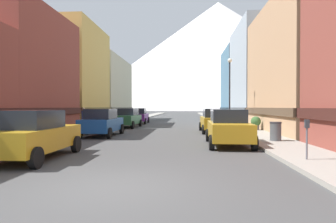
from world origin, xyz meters
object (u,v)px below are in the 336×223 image
at_px(car_left_2, 127,118).
at_px(parking_meter_near, 307,134).
at_px(pedestrian_0, 84,119).
at_px(trash_bin_right, 276,131).
at_px(streetlamp_right, 230,82).
at_px(car_left_3, 139,116).
at_px(car_right_0, 228,127).
at_px(car_left_0, 34,134).
at_px(car_left_1, 102,122).
at_px(car_right_1, 214,120).
at_px(potted_plant_0, 256,122).

height_order(car_left_2, parking_meter_near, car_left_2).
bearing_deg(pedestrian_0, trash_bin_right, -27.86).
bearing_deg(streetlamp_right, pedestrian_0, -166.49).
bearing_deg(trash_bin_right, car_left_3, 119.84).
relative_size(car_right_0, trash_bin_right, 4.53).
height_order(car_left_0, car_left_1, same).
xyz_separation_m(car_left_1, car_left_3, (0.00, 14.44, 0.00)).
xyz_separation_m(car_left_1, car_right_1, (7.60, 3.26, 0.00)).
height_order(car_left_2, trash_bin_right, car_left_2).
distance_m(car_left_2, trash_bin_right, 15.15).
relative_size(car_left_1, car_left_2, 0.98).
bearing_deg(pedestrian_0, car_left_1, -54.29).
bearing_deg(streetlamp_right, car_left_3, 137.98).
relative_size(car_right_0, streetlamp_right, 0.76).
height_order(car_left_1, potted_plant_0, car_left_1).
bearing_deg(streetlamp_right, parking_meter_near, -88.46).
height_order(car_right_0, potted_plant_0, car_right_0).
bearing_deg(parking_meter_near, car_left_3, 112.44).
distance_m(car_left_3, potted_plant_0, 15.10).
distance_m(trash_bin_right, potted_plant_0, 7.17).
distance_m(parking_meter_near, streetlamp_right, 15.17).
height_order(car_left_3, car_right_1, same).
bearing_deg(car_right_0, pedestrian_0, 143.19).
xyz_separation_m(car_left_0, streetlamp_right, (9.15, 14.65, 3.09)).
bearing_deg(car_right_0, potted_plant_0, 68.21).
bearing_deg(streetlamp_right, trash_bin_right, -83.96).
bearing_deg(car_left_0, pedestrian_0, 101.67).
xyz_separation_m(car_right_1, trash_bin_right, (2.55, -6.51, -0.26)).
relative_size(parking_meter_near, pedestrian_0, 0.78).
relative_size(car_right_1, potted_plant_0, 4.29).
bearing_deg(parking_meter_near, car_left_1, 137.74).
relative_size(car_left_3, trash_bin_right, 4.54).
relative_size(car_left_1, car_right_0, 0.99).
distance_m(car_left_3, trash_bin_right, 20.40).
bearing_deg(parking_meter_near, car_left_0, 178.64).
height_order(car_left_0, trash_bin_right, car_left_0).
xyz_separation_m(car_right_0, streetlamp_right, (1.55, 10.31, 3.09)).
bearing_deg(car_right_1, car_right_0, -90.00).
height_order(car_left_1, car_left_2, same).
xyz_separation_m(car_left_0, car_right_1, (7.60, 11.71, 0.00)).
relative_size(car_left_0, car_left_2, 0.99).
xyz_separation_m(potted_plant_0, pedestrian_0, (-13.25, -0.48, 0.21)).
xyz_separation_m(car_left_3, car_right_0, (7.60, -18.55, 0.00)).
distance_m(car_left_3, pedestrian_0, 11.30).
bearing_deg(pedestrian_0, streetlamp_right, 13.51).
relative_size(car_left_3, car_right_0, 1.00).
distance_m(potted_plant_0, pedestrian_0, 13.26).
xyz_separation_m(car_right_0, potted_plant_0, (3.20, 8.00, -0.17)).
bearing_deg(car_left_1, potted_plant_0, 19.79).
height_order(car_left_1, car_right_0, same).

